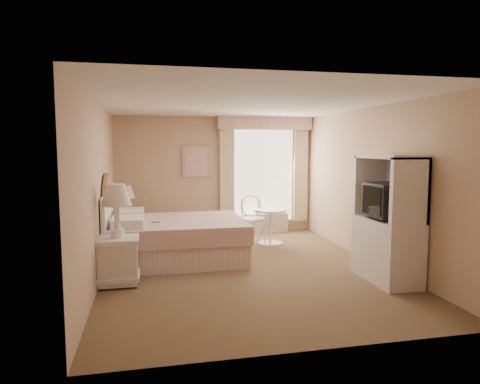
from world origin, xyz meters
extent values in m
cube|color=brown|center=(0.00, 0.00, 0.00)|extent=(4.20, 5.50, 0.01)
cube|color=silver|center=(0.00, 0.00, 2.50)|extent=(4.20, 5.50, 0.01)
cube|color=tan|center=(0.00, 2.75, 1.25)|extent=(4.20, 0.01, 2.50)
cube|color=tan|center=(0.00, -2.75, 1.25)|extent=(4.20, 0.01, 2.50)
cube|color=tan|center=(-2.10, 0.00, 1.25)|extent=(0.01, 5.50, 2.50)
cube|color=tan|center=(2.10, 0.00, 1.25)|extent=(0.01, 5.50, 2.50)
cube|color=white|center=(1.05, 2.72, 1.25)|extent=(1.30, 0.02, 2.00)
cube|color=beige|center=(0.22, 2.67, 1.25)|extent=(0.30, 0.08, 2.05)
cube|color=beige|center=(1.88, 2.67, 1.25)|extent=(0.30, 0.08, 2.05)
cube|color=tan|center=(1.05, 2.63, 2.37)|extent=(2.05, 0.20, 0.28)
cube|color=beige|center=(1.05, 2.63, 0.21)|extent=(1.00, 0.22, 0.42)
cube|color=#D7AF84|center=(-0.45, 2.72, 1.55)|extent=(0.52, 0.03, 0.62)
cube|color=beige|center=(-0.45, 2.70, 1.55)|extent=(0.42, 0.02, 0.52)
cube|color=tan|center=(-1.00, 0.74, 0.19)|extent=(2.18, 1.66, 0.37)
cube|color=#C6A595|center=(-1.00, 0.74, 0.52)|extent=(2.24, 1.72, 0.29)
cube|color=silver|center=(-1.74, 0.35, 0.73)|extent=(0.47, 0.64, 0.15)
cube|color=silver|center=(-1.74, 1.14, 0.73)|extent=(0.47, 0.64, 0.15)
cube|color=green|center=(-1.32, 0.59, 0.67)|extent=(0.14, 0.10, 0.01)
cube|color=white|center=(-2.05, 0.74, 0.57)|extent=(0.06, 1.77, 1.14)
cylinder|color=#966C50|center=(-2.05, 0.74, 0.68)|extent=(0.05, 1.56, 1.56)
cube|color=white|center=(-1.84, -0.38, 0.30)|extent=(0.51, 0.51, 0.56)
cube|color=white|center=(-1.84, -0.38, 0.61)|extent=(0.56, 0.56, 0.07)
cube|color=white|center=(-1.84, -0.38, 0.11)|extent=(0.56, 0.56, 0.06)
cylinder|color=white|center=(-1.84, -0.38, 0.70)|extent=(0.18, 0.18, 0.11)
cylinder|color=white|center=(-1.84, -0.38, 0.92)|extent=(0.08, 0.08, 0.45)
cone|color=beige|center=(-1.84, -0.38, 1.22)|extent=(0.40, 0.40, 0.29)
cube|color=white|center=(-1.84, 2.02, 0.25)|extent=(0.43, 0.43, 0.47)
cube|color=white|center=(-1.84, 2.02, 0.51)|extent=(0.47, 0.47, 0.06)
cube|color=white|center=(-1.84, 2.02, 0.09)|extent=(0.47, 0.47, 0.05)
cylinder|color=white|center=(-1.84, 2.02, 0.59)|extent=(0.15, 0.15, 0.09)
cylinder|color=white|center=(-1.84, 2.02, 0.77)|extent=(0.07, 0.07, 0.37)
cone|color=beige|center=(-1.84, 2.02, 1.02)|extent=(0.34, 0.34, 0.24)
cylinder|color=white|center=(0.86, 1.53, 0.01)|extent=(0.47, 0.47, 0.03)
cylinder|color=white|center=(0.86, 1.53, 0.34)|extent=(0.07, 0.07, 0.63)
cylinder|color=white|center=(0.86, 1.53, 0.65)|extent=(0.63, 0.63, 0.04)
cylinder|color=white|center=(0.42, 1.49, 0.23)|extent=(0.03, 0.03, 0.46)
cylinder|color=white|center=(0.76, 1.54, 0.23)|extent=(0.03, 0.03, 0.46)
cylinder|color=white|center=(0.37, 1.83, 0.23)|extent=(0.03, 0.03, 0.46)
cylinder|color=white|center=(0.71, 1.88, 0.23)|extent=(0.03, 0.03, 0.46)
cylinder|color=white|center=(0.57, 1.68, 0.47)|extent=(0.50, 0.50, 0.04)
torus|color=white|center=(0.55, 1.82, 0.71)|extent=(0.45, 0.17, 0.44)
cylinder|color=white|center=(0.37, 1.83, 0.66)|extent=(0.03, 0.03, 0.40)
cylinder|color=white|center=(0.71, 1.88, 0.66)|extent=(0.03, 0.03, 0.40)
cube|color=white|center=(1.81, -1.00, 0.43)|extent=(0.53, 1.06, 0.87)
cube|color=white|center=(1.81, -1.49, 1.30)|extent=(0.53, 0.08, 0.87)
cube|color=white|center=(1.81, -0.51, 1.30)|extent=(0.53, 0.08, 0.87)
cube|color=white|center=(1.81, -1.00, 1.73)|extent=(0.53, 1.06, 0.06)
cube|color=white|center=(2.05, -1.00, 1.30)|extent=(0.04, 1.06, 0.87)
cube|color=black|center=(1.79, -1.00, 1.14)|extent=(0.46, 0.58, 0.46)
cube|color=black|center=(1.55, -1.00, 1.14)|extent=(0.02, 0.48, 0.39)
camera|label=1|loc=(-1.42, -6.27, 1.86)|focal=32.00mm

